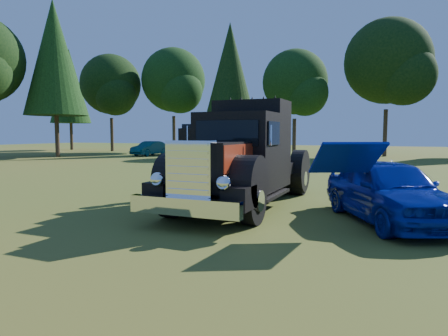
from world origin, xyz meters
TOP-DOWN VIEW (x-y plane):
  - ground at (0.00, 0.00)m, footprint 120.00×120.00m
  - treeline at (-2.56, 27.41)m, footprint 72.10×24.04m
  - diamond_t_truck at (0.87, 2.37)m, footprint 3.38×7.16m
  - hotrod_coupe at (4.70, 1.78)m, footprint 3.53×4.65m
  - spectator_near at (-0.53, 1.08)m, footprint 0.42×0.61m
  - spectator_far at (-1.22, 3.07)m, footprint 1.23×1.17m
  - distant_teal_car at (-15.92, 22.98)m, footprint 1.74×4.09m

SIDE VIEW (x-z plane):
  - ground at x=0.00m, z-range 0.00..0.00m
  - distant_teal_car at x=-15.92m, z-range 0.00..1.31m
  - hotrod_coupe at x=4.70m, z-range -0.20..1.69m
  - spectator_near at x=-0.53m, z-range 0.00..1.61m
  - spectator_far at x=-1.22m, z-range 0.00..2.00m
  - diamond_t_truck at x=0.87m, z-range -0.22..2.78m
  - treeline at x=-2.56m, z-range 0.78..14.62m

